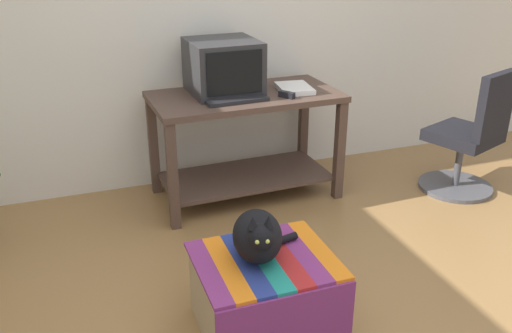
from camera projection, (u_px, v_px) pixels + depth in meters
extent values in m
cube|color=#4C382D|center=(173.00, 177.00, 3.33)|extent=(0.06, 0.06, 0.70)
cube|color=#4C382D|center=(339.00, 151.00, 3.72)|extent=(0.06, 0.06, 0.70)
cube|color=#4C382D|center=(303.00, 126.00, 4.20)|extent=(0.06, 0.06, 0.70)
cube|color=#4C382D|center=(153.00, 146.00, 3.80)|extent=(0.06, 0.06, 0.70)
cube|color=#4C382D|center=(246.00, 176.00, 3.85)|extent=(1.16, 0.58, 0.02)
cube|color=#4C382D|center=(245.00, 97.00, 3.62)|extent=(1.26, 0.67, 0.04)
cube|color=#28282B|center=(224.00, 91.00, 3.64)|extent=(0.32, 0.32, 0.02)
cube|color=#28282B|center=(223.00, 66.00, 3.58)|extent=(0.45, 0.46, 0.35)
cube|color=black|center=(235.00, 73.00, 3.38)|extent=(0.36, 0.02, 0.27)
cube|color=black|center=(236.00, 100.00, 3.44)|extent=(0.41, 0.17, 0.02)
cube|color=white|center=(294.00, 88.00, 3.68)|extent=(0.24, 0.31, 0.03)
cube|color=tan|center=(265.00, 294.00, 2.54)|extent=(0.59, 0.49, 0.36)
cube|color=#7A2D6B|center=(288.00, 325.00, 2.29)|extent=(0.62, 0.01, 0.29)
cube|color=#7A2D6B|center=(208.00, 272.00, 2.38)|extent=(0.09, 0.53, 0.02)
cube|color=orange|center=(227.00, 268.00, 2.41)|extent=(0.09, 0.53, 0.02)
cube|color=navy|center=(246.00, 264.00, 2.44)|extent=(0.09, 0.53, 0.02)
cube|color=#1E897A|center=(265.00, 260.00, 2.47)|extent=(0.09, 0.53, 0.02)
cube|color=#AD2323|center=(283.00, 257.00, 2.49)|extent=(0.09, 0.53, 0.02)
cube|color=#7A2D6B|center=(301.00, 253.00, 2.52)|extent=(0.09, 0.53, 0.02)
cube|color=orange|center=(318.00, 249.00, 2.55)|extent=(0.09, 0.53, 0.02)
ellipsoid|color=black|center=(257.00, 236.00, 2.43)|extent=(0.28, 0.34, 0.22)
sphere|color=black|center=(261.00, 237.00, 2.30)|extent=(0.12, 0.12, 0.12)
cylinder|color=black|center=(275.00, 242.00, 2.55)|extent=(0.24, 0.09, 0.04)
cone|color=black|center=(253.00, 222.00, 2.27)|extent=(0.05, 0.05, 0.05)
cone|color=black|center=(269.00, 221.00, 2.28)|extent=(0.05, 0.05, 0.05)
sphere|color=#C6D151|center=(257.00, 242.00, 2.25)|extent=(0.02, 0.02, 0.02)
sphere|color=#C6D151|center=(267.00, 241.00, 2.25)|extent=(0.02, 0.02, 0.02)
cylinder|color=#4C4C51|center=(455.00, 186.00, 3.98)|extent=(0.52, 0.52, 0.03)
cylinder|color=#4C4C51|center=(459.00, 163.00, 3.91)|extent=(0.05, 0.05, 0.34)
cube|color=black|center=(463.00, 135.00, 3.83)|extent=(0.54, 0.54, 0.08)
cube|color=black|center=(495.00, 106.00, 3.59)|extent=(0.38, 0.19, 0.44)
cube|color=black|center=(287.00, 95.00, 3.52)|extent=(0.09, 0.11, 0.04)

